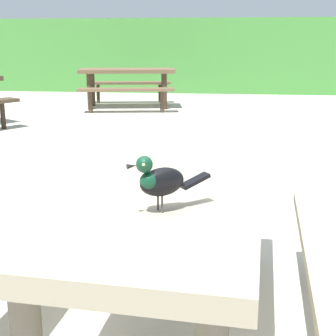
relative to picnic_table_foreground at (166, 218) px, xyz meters
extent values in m
plane|color=beige|center=(-0.20, 0.04, -0.56)|extent=(60.00, 60.00, 0.00)
cube|color=#428438|center=(-0.20, 10.75, 0.34)|extent=(28.00, 1.60, 1.78)
cube|color=gray|center=(0.00, 0.00, 0.15)|extent=(0.89, 1.85, 0.07)
cylinder|color=#635B4C|center=(-0.21, 0.72, -0.22)|extent=(0.09, 0.09, 0.67)
cylinder|color=#635B4C|center=(0.32, 0.68, -0.22)|extent=(0.09, 0.09, 0.67)
cube|color=gray|center=(-0.70, 0.05, -0.14)|extent=(0.41, 1.73, 0.05)
cylinder|color=#635B4C|center=(-0.65, 0.69, -0.36)|extent=(0.07, 0.07, 0.39)
cylinder|color=#635B4C|center=(0.75, 0.59, -0.36)|extent=(0.07, 0.07, 0.39)
ellipsoid|color=black|center=(0.04, -0.42, 0.28)|extent=(0.16, 0.14, 0.09)
ellipsoid|color=#0F3823|center=(0.01, -0.44, 0.29)|extent=(0.09, 0.09, 0.06)
sphere|color=#0F3823|center=(-0.01, -0.45, 0.34)|extent=(0.05, 0.05, 0.05)
sphere|color=#EAE08C|center=(-0.01, -0.48, 0.35)|extent=(0.01, 0.01, 0.01)
sphere|color=#EAE08C|center=(-0.03, -0.45, 0.35)|extent=(0.01, 0.01, 0.01)
cone|color=black|center=(-0.04, -0.48, 0.34)|extent=(0.03, 0.03, 0.02)
cube|color=black|center=(0.14, -0.35, 0.27)|extent=(0.10, 0.09, 0.04)
cylinder|color=#47423D|center=(0.04, -0.44, 0.21)|extent=(0.01, 0.01, 0.05)
cylinder|color=#47423D|center=(0.03, -0.41, 0.21)|extent=(0.01, 0.01, 0.05)
cube|color=brown|center=(-1.67, 7.29, 0.15)|extent=(1.90, 1.05, 0.07)
cylinder|color=#423324|center=(-0.94, 7.15, -0.22)|extent=(0.09, 0.09, 0.67)
cylinder|color=#423324|center=(-1.02, 7.67, -0.22)|extent=(0.09, 0.09, 0.67)
cylinder|color=#423324|center=(-2.32, 6.92, -0.22)|extent=(0.09, 0.09, 0.67)
cylinder|color=#423324|center=(-2.41, 7.44, -0.22)|extent=(0.09, 0.09, 0.67)
cube|color=brown|center=(-1.56, 6.60, -0.14)|extent=(1.73, 0.56, 0.05)
cylinder|color=#423324|center=(-0.93, 6.71, -0.36)|extent=(0.07, 0.07, 0.39)
cylinder|color=#423324|center=(-2.19, 6.50, -0.36)|extent=(0.07, 0.07, 0.39)
cube|color=brown|center=(-1.79, 7.98, -0.14)|extent=(1.73, 0.56, 0.05)
cylinder|color=#423324|center=(-1.16, 8.09, -0.36)|extent=(0.07, 0.07, 0.39)
cylinder|color=#423324|center=(-2.42, 7.88, -0.36)|extent=(0.07, 0.07, 0.39)
cylinder|color=#2E241A|center=(-3.02, 4.78, -0.36)|extent=(0.07, 0.07, 0.39)
camera|label=1|loc=(0.23, -1.83, 0.70)|focal=51.15mm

